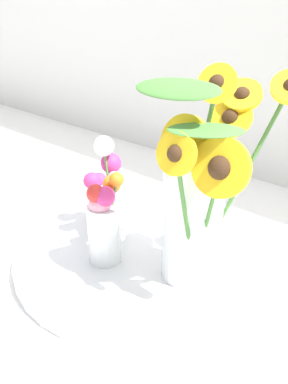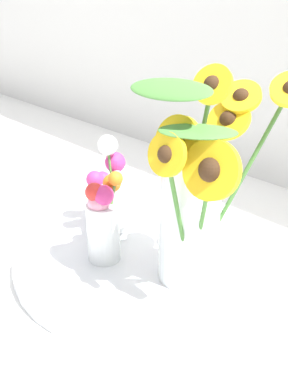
% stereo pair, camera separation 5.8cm
% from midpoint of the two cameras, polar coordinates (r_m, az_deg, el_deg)
% --- Properties ---
extents(ground_plane, '(6.00, 6.00, 0.00)m').
position_cam_midpoint_polar(ground_plane, '(0.87, -3.89, -11.10)').
color(ground_plane, white).
extents(serving_tray, '(0.51, 0.51, 0.02)m').
position_cam_midpoint_polar(serving_tray, '(0.91, -1.84, -8.09)').
color(serving_tray, silver).
rests_on(serving_tray, ground_plane).
extents(mason_jar_sunflowers, '(0.21, 0.25, 0.39)m').
position_cam_midpoint_polar(mason_jar_sunflowers, '(0.75, 4.53, -0.78)').
color(mason_jar_sunflowers, silver).
rests_on(mason_jar_sunflowers, serving_tray).
extents(vase_small_center, '(0.06, 0.08, 0.18)m').
position_cam_midpoint_polar(vase_small_center, '(0.84, -7.04, -3.70)').
color(vase_small_center, white).
rests_on(vase_small_center, serving_tray).
extents(vase_bulb_right, '(0.09, 0.10, 0.21)m').
position_cam_midpoint_polar(vase_bulb_right, '(0.93, -6.52, -1.21)').
color(vase_bulb_right, white).
rests_on(vase_bulb_right, serving_tray).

